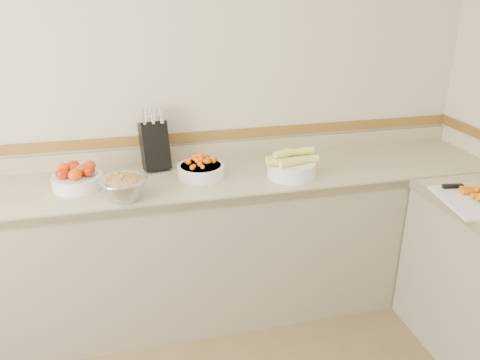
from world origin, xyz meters
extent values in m
plane|color=beige|center=(0.00, 2.00, 1.30)|extent=(4.00, 0.00, 4.00)
cube|color=tan|center=(0.00, 1.68, 0.88)|extent=(4.00, 0.65, 0.04)
cube|color=gray|center=(0.00, 1.68, 0.43)|extent=(4.00, 0.63, 0.86)
cube|color=#8A7B5D|center=(0.00, 1.36, 0.88)|extent=(4.00, 0.02, 0.04)
cube|color=tan|center=(0.00, 1.99, 0.95)|extent=(4.00, 0.02, 0.10)
cube|color=brown|center=(0.00, 1.99, 1.05)|extent=(4.00, 0.02, 0.06)
cube|color=black|center=(-0.04, 1.89, 1.04)|extent=(0.18, 0.21, 0.31)
cylinder|color=silver|center=(-0.09, 1.86, 1.23)|extent=(0.03, 0.04, 0.08)
cylinder|color=silver|center=(-0.04, 1.86, 1.23)|extent=(0.03, 0.04, 0.08)
cylinder|color=silver|center=(0.01, 1.86, 1.23)|extent=(0.03, 0.04, 0.08)
cylinder|color=silver|center=(-0.09, 1.89, 1.23)|extent=(0.03, 0.04, 0.08)
cylinder|color=silver|center=(-0.04, 1.89, 1.23)|extent=(0.03, 0.04, 0.08)
cylinder|color=silver|center=(0.01, 1.89, 1.23)|extent=(0.03, 0.04, 0.08)
cylinder|color=silver|center=(-0.09, 1.92, 1.23)|extent=(0.03, 0.04, 0.08)
cylinder|color=silver|center=(-0.04, 1.92, 1.23)|extent=(0.03, 0.04, 0.08)
cylinder|color=silver|center=(0.01, 1.92, 1.23)|extent=(0.03, 0.04, 0.08)
cylinder|color=white|center=(-0.48, 1.69, 0.94)|extent=(0.27, 0.27, 0.07)
torus|color=white|center=(-0.48, 1.69, 0.97)|extent=(0.27, 0.27, 0.01)
cylinder|color=white|center=(-0.48, 1.69, 0.97)|extent=(0.24, 0.24, 0.01)
ellipsoid|color=red|center=(-0.55, 1.65, 1.00)|extent=(0.07, 0.07, 0.06)
ellipsoid|color=#DA4A08|center=(-0.48, 1.62, 1.00)|extent=(0.07, 0.07, 0.06)
ellipsoid|color=red|center=(-0.42, 1.66, 1.00)|extent=(0.07, 0.07, 0.06)
ellipsoid|color=#DA4A08|center=(-0.55, 1.74, 1.00)|extent=(0.07, 0.07, 0.06)
ellipsoid|color=red|center=(-0.48, 1.70, 1.00)|extent=(0.07, 0.07, 0.06)
ellipsoid|color=#DA4A08|center=(-0.42, 1.74, 1.00)|extent=(0.07, 0.07, 0.06)
ellipsoid|color=red|center=(-0.50, 1.76, 1.00)|extent=(0.07, 0.07, 0.06)
ellipsoid|color=#DA4A08|center=(-0.45, 1.69, 1.00)|extent=(0.07, 0.07, 0.06)
cylinder|color=white|center=(0.20, 1.69, 0.94)|extent=(0.27, 0.27, 0.07)
torus|color=white|center=(0.20, 1.69, 0.96)|extent=(0.27, 0.27, 0.01)
cylinder|color=white|center=(0.20, 1.69, 0.96)|extent=(0.24, 0.24, 0.01)
sphere|color=#E25A08|center=(0.12, 1.71, 1.00)|extent=(0.03, 0.03, 0.03)
sphere|color=#E25A08|center=(0.19, 1.68, 1.01)|extent=(0.03, 0.03, 0.03)
sphere|color=#E25A08|center=(0.11, 1.64, 0.99)|extent=(0.03, 0.03, 0.03)
sphere|color=#E25A08|center=(0.21, 1.72, 1.02)|extent=(0.03, 0.03, 0.03)
sphere|color=#E25A08|center=(0.18, 1.71, 1.01)|extent=(0.03, 0.03, 0.03)
sphere|color=#E25A08|center=(0.19, 1.72, 1.02)|extent=(0.03, 0.03, 0.03)
sphere|color=#E25A08|center=(0.17, 1.78, 0.99)|extent=(0.03, 0.03, 0.03)
sphere|color=#E25A08|center=(0.22, 1.72, 1.01)|extent=(0.03, 0.03, 0.03)
sphere|color=#E25A08|center=(0.19, 1.72, 1.02)|extent=(0.03, 0.03, 0.03)
sphere|color=#E25A08|center=(0.17, 1.71, 1.01)|extent=(0.03, 0.03, 0.03)
sphere|color=#E25A08|center=(0.18, 1.69, 1.02)|extent=(0.03, 0.03, 0.03)
sphere|color=#E25A08|center=(0.29, 1.68, 0.99)|extent=(0.03, 0.03, 0.03)
sphere|color=#E25A08|center=(0.20, 1.60, 0.99)|extent=(0.03, 0.03, 0.03)
sphere|color=#E25A08|center=(0.24, 1.70, 1.01)|extent=(0.03, 0.03, 0.03)
sphere|color=#E25A08|center=(0.22, 1.69, 1.02)|extent=(0.03, 0.03, 0.03)
sphere|color=#E25A08|center=(0.19, 1.71, 1.02)|extent=(0.03, 0.03, 0.03)
sphere|color=#E25A08|center=(0.22, 1.65, 1.01)|extent=(0.03, 0.03, 0.03)
sphere|color=#E25A08|center=(0.19, 1.69, 1.04)|extent=(0.03, 0.03, 0.03)
sphere|color=#E25A08|center=(0.22, 1.71, 1.03)|extent=(0.03, 0.03, 0.03)
sphere|color=#E25A08|center=(0.18, 1.68, 1.02)|extent=(0.03, 0.03, 0.03)
sphere|color=#E25A08|center=(0.23, 1.64, 1.01)|extent=(0.03, 0.03, 0.03)
sphere|color=#E25A08|center=(0.13, 1.69, 1.00)|extent=(0.03, 0.03, 0.03)
sphere|color=#E25A08|center=(0.25, 1.74, 1.00)|extent=(0.03, 0.03, 0.03)
sphere|color=#E25A08|center=(0.13, 1.70, 1.00)|extent=(0.03, 0.03, 0.03)
sphere|color=#E25A08|center=(0.19, 1.68, 1.02)|extent=(0.03, 0.03, 0.03)
sphere|color=#E25A08|center=(0.25, 1.75, 1.00)|extent=(0.03, 0.03, 0.03)
sphere|color=#E25A08|center=(0.20, 1.69, 1.02)|extent=(0.03, 0.03, 0.03)
sphere|color=#E25A08|center=(0.22, 1.72, 1.02)|extent=(0.03, 0.03, 0.03)
sphere|color=#E25A08|center=(0.18, 1.66, 1.01)|extent=(0.03, 0.03, 0.03)
sphere|color=#E25A08|center=(0.25, 1.65, 1.01)|extent=(0.03, 0.03, 0.03)
cylinder|color=white|center=(0.71, 1.57, 0.94)|extent=(0.28, 0.28, 0.08)
torus|color=white|center=(0.71, 1.57, 0.98)|extent=(0.28, 0.28, 0.01)
cylinder|color=#EFED64|center=(0.65, 1.55, 1.00)|extent=(0.19, 0.07, 0.04)
cylinder|color=#EFED64|center=(0.71, 1.53, 1.00)|extent=(0.19, 0.09, 0.04)
cylinder|color=#EFED64|center=(0.77, 1.56, 1.00)|extent=(0.19, 0.05, 0.04)
cylinder|color=#EFED64|center=(0.66, 1.61, 1.00)|extent=(0.19, 0.08, 0.04)
cylinder|color=#EFED64|center=(0.74, 1.62, 1.00)|extent=(0.19, 0.06, 0.04)
cylinder|color=#EFED64|center=(0.69, 1.57, 1.05)|extent=(0.19, 0.08, 0.04)
cylinder|color=#EFED64|center=(0.75, 1.58, 1.05)|extent=(0.19, 0.05, 0.04)
cylinder|color=#B2B2BA|center=(-0.24, 1.47, 0.96)|extent=(0.25, 0.25, 0.11)
torus|color=#B2B2BA|center=(-0.24, 1.47, 1.01)|extent=(0.25, 0.25, 0.01)
ellipsoid|color=red|center=(-0.24, 1.47, 1.00)|extent=(0.20, 0.20, 0.06)
cube|color=red|center=(-0.26, 1.51, 1.02)|extent=(0.02, 0.02, 0.02)
cube|color=#84C05D|center=(-0.22, 1.47, 1.02)|extent=(0.02, 0.02, 0.02)
cube|color=red|center=(-0.25, 1.42, 1.03)|extent=(0.02, 0.02, 0.02)
cube|color=#84C05D|center=(-0.31, 1.45, 1.03)|extent=(0.02, 0.02, 0.02)
cube|color=red|center=(-0.27, 1.51, 1.02)|extent=(0.02, 0.02, 0.02)
cube|color=#84C05D|center=(-0.29, 1.51, 1.03)|extent=(0.02, 0.02, 0.02)
cube|color=red|center=(-0.24, 1.46, 1.03)|extent=(0.02, 0.02, 0.02)
cube|color=#84C05D|center=(-0.21, 1.45, 1.02)|extent=(0.02, 0.02, 0.02)
cube|color=red|center=(-0.18, 1.43, 1.02)|extent=(0.02, 0.02, 0.02)
cube|color=#84C05D|center=(-0.23, 1.47, 1.02)|extent=(0.02, 0.02, 0.02)
cube|color=red|center=(-0.16, 1.49, 1.02)|extent=(0.02, 0.02, 0.02)
cube|color=#84C05D|center=(-0.25, 1.43, 1.03)|extent=(0.02, 0.02, 0.02)
cube|color=red|center=(-0.21, 1.45, 1.03)|extent=(0.02, 0.02, 0.02)
cube|color=#84C05D|center=(-0.26, 1.51, 1.03)|extent=(0.02, 0.02, 0.02)
cone|color=orange|center=(1.60, 1.10, 0.93)|extent=(0.20, 0.06, 0.03)
cube|color=silver|center=(1.64, 1.17, 0.92)|extent=(0.22, 0.07, 0.00)
cube|color=black|center=(1.49, 1.17, 0.93)|extent=(0.11, 0.04, 0.02)
camera|label=1|loc=(-0.18, -0.81, 1.93)|focal=35.00mm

